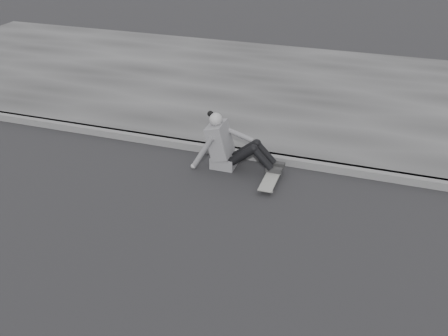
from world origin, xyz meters
name	(u,v)px	position (x,y,z in m)	size (l,w,h in m)	color
ground	(437,314)	(0.00, 0.00, 0.00)	(80.00, 80.00, 0.00)	black
curb	(431,183)	(0.00, 2.58, 0.06)	(24.00, 0.16, 0.12)	#515151
sidewalk	(427,106)	(0.00, 5.60, 0.06)	(24.00, 6.00, 0.12)	#343434
skateboard	(271,178)	(-2.19, 1.95, 0.07)	(0.20, 0.78, 0.09)	#A0A09B
seated_woman	(228,146)	(-2.93, 2.20, 0.36)	(1.38, 0.46, 0.88)	#57575A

